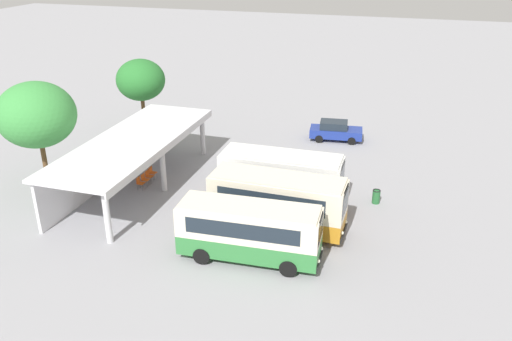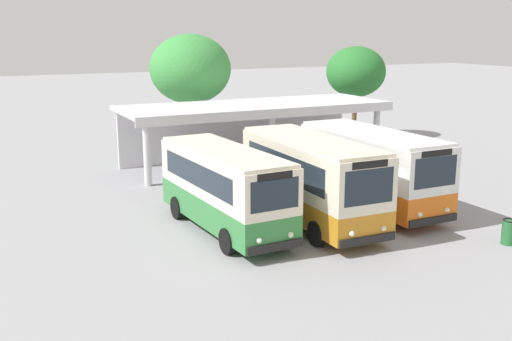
{
  "view_description": "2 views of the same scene",
  "coord_description": "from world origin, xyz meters",
  "px_view_note": "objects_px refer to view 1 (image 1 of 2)",
  "views": [
    {
      "loc": [
        -26.29,
        -4.91,
        15.3
      ],
      "look_at": [
        1.03,
        3.48,
        2.53
      ],
      "focal_mm": 36.65,
      "sensor_mm": 36.0,
      "label": 1
    },
    {
      "loc": [
        -12.88,
        -17.78,
        7.3
      ],
      "look_at": [
        -1.35,
        5.88,
        1.22
      ],
      "focal_mm": 42.65,
      "sensor_mm": 36.0,
      "label": 2
    }
  ],
  "objects_px": {
    "city_bus_second_in_row": "(278,201)",
    "waiting_chair_middle_seat": "(149,175)",
    "city_bus_nearest_orange": "(249,230)",
    "waiting_chair_second_from_end": "(144,179)",
    "waiting_chair_fourth_seat": "(152,172)",
    "litter_bin_apron": "(376,196)",
    "city_bus_middle_cream": "(281,176)",
    "waiting_chair_end_by_column": "(140,182)",
    "parked_car_flank": "(335,131)"
  },
  "relations": [
    {
      "from": "city_bus_nearest_orange",
      "to": "waiting_chair_middle_seat",
      "type": "xyz_separation_m",
      "value": [
        6.86,
        9.41,
        -1.19
      ]
    },
    {
      "from": "parked_car_flank",
      "to": "litter_bin_apron",
      "type": "xyz_separation_m",
      "value": [
        -10.4,
        -4.27,
        -0.37
      ]
    },
    {
      "from": "parked_car_flank",
      "to": "waiting_chair_fourth_seat",
      "type": "xyz_separation_m",
      "value": [
        -11.26,
        10.88,
        -0.3
      ]
    },
    {
      "from": "city_bus_second_in_row",
      "to": "city_bus_middle_cream",
      "type": "height_order",
      "value": "city_bus_second_in_row"
    },
    {
      "from": "waiting_chair_end_by_column",
      "to": "waiting_chair_middle_seat",
      "type": "relative_size",
      "value": 1.0
    },
    {
      "from": "city_bus_second_in_row",
      "to": "waiting_chair_end_by_column",
      "type": "distance_m",
      "value": 10.39
    },
    {
      "from": "city_bus_second_in_row",
      "to": "waiting_chair_fourth_seat",
      "type": "bearing_deg",
      "value": 67.68
    },
    {
      "from": "city_bus_nearest_orange",
      "to": "waiting_chair_second_from_end",
      "type": "xyz_separation_m",
      "value": [
        6.28,
        9.42,
        -1.19
      ]
    },
    {
      "from": "waiting_chair_fourth_seat",
      "to": "waiting_chair_end_by_column",
      "type": "bearing_deg",
      "value": -179.36
    },
    {
      "from": "waiting_chair_end_by_column",
      "to": "parked_car_flank",
      "type": "bearing_deg",
      "value": -39.86
    },
    {
      "from": "city_bus_second_in_row",
      "to": "parked_car_flank",
      "type": "relative_size",
      "value": 1.76
    },
    {
      "from": "city_bus_middle_cream",
      "to": "parked_car_flank",
      "type": "distance_m",
      "value": 12.2
    },
    {
      "from": "city_bus_second_in_row",
      "to": "waiting_chair_fourth_seat",
      "type": "height_order",
      "value": "city_bus_second_in_row"
    },
    {
      "from": "parked_car_flank",
      "to": "waiting_chair_fourth_seat",
      "type": "relative_size",
      "value": 5.12
    },
    {
      "from": "waiting_chair_middle_seat",
      "to": "parked_car_flank",
      "type": "bearing_deg",
      "value": -42.45
    },
    {
      "from": "city_bus_nearest_orange",
      "to": "waiting_chair_middle_seat",
      "type": "relative_size",
      "value": 8.66
    },
    {
      "from": "city_bus_second_in_row",
      "to": "waiting_chair_middle_seat",
      "type": "distance_m",
      "value": 10.69
    },
    {
      "from": "waiting_chair_end_by_column",
      "to": "city_bus_nearest_orange",
      "type": "bearing_deg",
      "value": -121.1
    },
    {
      "from": "city_bus_nearest_orange",
      "to": "city_bus_second_in_row",
      "type": "xyz_separation_m",
      "value": [
        3.32,
        -0.59,
        0.11
      ]
    },
    {
      "from": "waiting_chair_middle_seat",
      "to": "city_bus_middle_cream",
      "type": "bearing_deg",
      "value": -91.36
    },
    {
      "from": "waiting_chair_middle_seat",
      "to": "waiting_chair_fourth_seat",
      "type": "height_order",
      "value": "same"
    },
    {
      "from": "city_bus_middle_cream",
      "to": "waiting_chair_second_from_end",
      "type": "distance_m",
      "value": 9.45
    },
    {
      "from": "parked_car_flank",
      "to": "waiting_chair_end_by_column",
      "type": "relative_size",
      "value": 5.12
    },
    {
      "from": "city_bus_middle_cream",
      "to": "waiting_chair_fourth_seat",
      "type": "distance_m",
      "value": 9.52
    },
    {
      "from": "parked_car_flank",
      "to": "waiting_chair_fourth_seat",
      "type": "bearing_deg",
      "value": 135.98
    },
    {
      "from": "waiting_chair_middle_seat",
      "to": "litter_bin_apron",
      "type": "xyz_separation_m",
      "value": [
        1.45,
        -15.1,
        -0.07
      ]
    },
    {
      "from": "waiting_chair_end_by_column",
      "to": "waiting_chair_middle_seat",
      "type": "height_order",
      "value": "same"
    },
    {
      "from": "waiting_chair_second_from_end",
      "to": "litter_bin_apron",
      "type": "height_order",
      "value": "litter_bin_apron"
    },
    {
      "from": "waiting_chair_fourth_seat",
      "to": "city_bus_middle_cream",
      "type": "bearing_deg",
      "value": -94.9
    },
    {
      "from": "city_bus_middle_cream",
      "to": "parked_car_flank",
      "type": "bearing_deg",
      "value": -6.99
    },
    {
      "from": "city_bus_middle_cream",
      "to": "waiting_chair_end_by_column",
      "type": "distance_m",
      "value": 9.52
    },
    {
      "from": "city_bus_nearest_orange",
      "to": "waiting_chair_fourth_seat",
      "type": "xyz_separation_m",
      "value": [
        7.45,
        9.46,
        -1.19
      ]
    },
    {
      "from": "waiting_chair_end_by_column",
      "to": "waiting_chair_fourth_seat",
      "type": "bearing_deg",
      "value": 0.64
    },
    {
      "from": "city_bus_second_in_row",
      "to": "litter_bin_apron",
      "type": "distance_m",
      "value": 7.27
    },
    {
      "from": "waiting_chair_middle_seat",
      "to": "city_bus_nearest_orange",
      "type": "bearing_deg",
      "value": -126.1
    },
    {
      "from": "city_bus_middle_cream",
      "to": "waiting_chair_middle_seat",
      "type": "height_order",
      "value": "city_bus_middle_cream"
    },
    {
      "from": "city_bus_middle_cream",
      "to": "waiting_chair_end_by_column",
      "type": "height_order",
      "value": "city_bus_middle_cream"
    },
    {
      "from": "parked_car_flank",
      "to": "litter_bin_apron",
      "type": "height_order",
      "value": "parked_car_flank"
    },
    {
      "from": "parked_car_flank",
      "to": "waiting_chair_second_from_end",
      "type": "relative_size",
      "value": 5.12
    },
    {
      "from": "city_bus_nearest_orange",
      "to": "city_bus_second_in_row",
      "type": "relative_size",
      "value": 0.96
    },
    {
      "from": "city_bus_second_in_row",
      "to": "waiting_chair_fourth_seat",
      "type": "distance_m",
      "value": 10.95
    },
    {
      "from": "city_bus_middle_cream",
      "to": "waiting_chair_fourth_seat",
      "type": "xyz_separation_m",
      "value": [
        0.81,
        9.4,
        -1.28
      ]
    },
    {
      "from": "city_bus_second_in_row",
      "to": "waiting_chair_middle_seat",
      "type": "relative_size",
      "value": 8.98
    },
    {
      "from": "waiting_chair_fourth_seat",
      "to": "litter_bin_apron",
      "type": "xyz_separation_m",
      "value": [
        0.86,
        -15.15,
        -0.07
      ]
    },
    {
      "from": "litter_bin_apron",
      "to": "waiting_chair_end_by_column",
      "type": "bearing_deg",
      "value": 99.81
    },
    {
      "from": "parked_car_flank",
      "to": "litter_bin_apron",
      "type": "distance_m",
      "value": 11.24
    },
    {
      "from": "waiting_chair_end_by_column",
      "to": "litter_bin_apron",
      "type": "xyz_separation_m",
      "value": [
        2.62,
        -15.13,
        -0.07
      ]
    },
    {
      "from": "city_bus_nearest_orange",
      "to": "waiting_chair_fourth_seat",
      "type": "distance_m",
      "value": 12.1
    },
    {
      "from": "waiting_chair_second_from_end",
      "to": "city_bus_nearest_orange",
      "type": "bearing_deg",
      "value": -123.71
    },
    {
      "from": "city_bus_second_in_row",
      "to": "city_bus_middle_cream",
      "type": "xyz_separation_m",
      "value": [
        3.32,
        0.65,
        -0.02
      ]
    }
  ]
}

